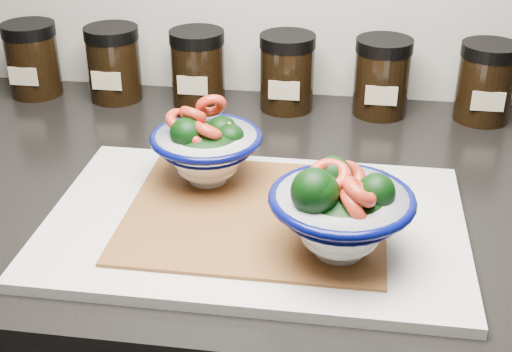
# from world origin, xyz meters

# --- Properties ---
(countertop) EXTENTS (3.50, 0.60, 0.04)m
(countertop) POSITION_xyz_m (0.00, 1.45, 0.88)
(countertop) COLOR black
(countertop) RESTS_ON cabinet
(cutting_board) EXTENTS (0.45, 0.30, 0.01)m
(cutting_board) POSITION_xyz_m (-0.03, 1.35, 0.91)
(cutting_board) COLOR beige
(cutting_board) RESTS_ON countertop
(bamboo_mat) EXTENTS (0.28, 0.24, 0.00)m
(bamboo_mat) POSITION_xyz_m (-0.03, 1.36, 0.91)
(bamboo_mat) COLOR #A46831
(bamboo_mat) RESTS_ON cutting_board
(bowl_left) EXTENTS (0.13, 0.13, 0.11)m
(bowl_left) POSITION_xyz_m (-0.10, 1.42, 0.96)
(bowl_left) COLOR white
(bowl_left) RESTS_ON bamboo_mat
(bowl_right) EXTENTS (0.14, 0.14, 0.10)m
(bowl_right) POSITION_xyz_m (0.06, 1.29, 0.96)
(bowl_right) COLOR white
(bowl_right) RESTS_ON bamboo_mat
(spice_jar_a) EXTENTS (0.08, 0.08, 0.11)m
(spice_jar_a) POSITION_xyz_m (-0.43, 1.69, 0.96)
(spice_jar_a) COLOR black
(spice_jar_a) RESTS_ON countertop
(spice_jar_b) EXTENTS (0.08, 0.08, 0.11)m
(spice_jar_b) POSITION_xyz_m (-0.30, 1.69, 0.96)
(spice_jar_b) COLOR black
(spice_jar_b) RESTS_ON countertop
(spice_jar_c) EXTENTS (0.08, 0.08, 0.11)m
(spice_jar_c) POSITION_xyz_m (-0.17, 1.69, 0.96)
(spice_jar_c) COLOR black
(spice_jar_c) RESTS_ON countertop
(spice_jar_d) EXTENTS (0.08, 0.08, 0.11)m
(spice_jar_d) POSITION_xyz_m (-0.03, 1.69, 0.96)
(spice_jar_d) COLOR black
(spice_jar_d) RESTS_ON countertop
(spice_jar_e) EXTENTS (0.08, 0.08, 0.11)m
(spice_jar_e) POSITION_xyz_m (0.10, 1.69, 0.96)
(spice_jar_e) COLOR black
(spice_jar_e) RESTS_ON countertop
(spice_jar_f) EXTENTS (0.08, 0.08, 0.11)m
(spice_jar_f) POSITION_xyz_m (0.25, 1.69, 0.96)
(spice_jar_f) COLOR black
(spice_jar_f) RESTS_ON countertop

